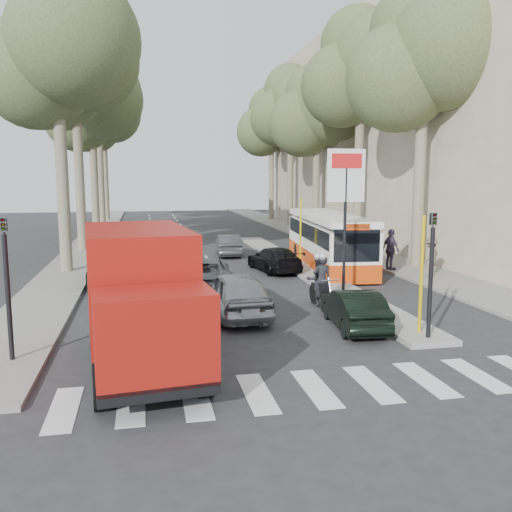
{
  "coord_description": "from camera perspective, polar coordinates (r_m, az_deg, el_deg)",
  "views": [
    {
      "loc": [
        -4.34,
        -14.69,
        4.53
      ],
      "look_at": [
        -0.25,
        5.02,
        1.6
      ],
      "focal_mm": 38.0,
      "sensor_mm": 36.0,
      "label": 1
    }
  ],
  "objects": [
    {
      "name": "tree_l_e",
      "position": [
        59.24,
        -15.65,
        13.99
      ],
      "size": [
        7.4,
        7.2,
        14.49
      ],
      "color": "#6B604C",
      "rests_on": "ground"
    },
    {
      "name": "tree_r_e",
      "position": [
        58.7,
        1.75,
        14.01
      ],
      "size": [
        7.4,
        7.2,
        14.1
      ],
      "color": "#6B604C",
      "rests_on": "ground"
    },
    {
      "name": "city_bus",
      "position": [
        27.76,
        7.58,
        1.8
      ],
      "size": [
        3.28,
        10.47,
        2.71
      ],
      "rotation": [
        0.0,
        0.0,
        -0.1
      ],
      "color": "#D5400B",
      "rests_on": "ground"
    },
    {
      "name": "tree_l_a",
      "position": [
        27.66,
        -20.04,
        20.02
      ],
      "size": [
        7.4,
        7.2,
        14.1
      ],
      "color": "#6B604C",
      "rests_on": "ground"
    },
    {
      "name": "tree_r_d",
      "position": [
        51.05,
        3.81,
        15.63
      ],
      "size": [
        7.4,
        7.2,
        14.88
      ],
      "color": "#6B604C",
      "rests_on": "ground"
    },
    {
      "name": "traffic_light_left",
      "position": [
        14.22,
        -24.83,
        -0.76
      ],
      "size": [
        0.16,
        0.41,
        3.6
      ],
      "color": "black",
      "rests_on": "ground"
    },
    {
      "name": "tree_l_b",
      "position": [
        35.6,
        -18.35,
        18.47
      ],
      "size": [
        7.4,
        7.2,
        14.88
      ],
      "color": "#6B604C",
      "rests_on": "ground"
    },
    {
      "name": "red_truck",
      "position": [
        13.2,
        -12.06,
        -4.08
      ],
      "size": [
        2.95,
        6.4,
        3.3
      ],
      "rotation": [
        0.0,
        0.0,
        0.1
      ],
      "color": "black",
      "rests_on": "ground"
    },
    {
      "name": "queue_car_c",
      "position": [
        27.99,
        -9.45,
        0.13
      ],
      "size": [
        1.67,
        3.69,
        1.23
      ],
      "primitive_type": "imported",
      "rotation": [
        0.0,
        0.0,
        3.08
      ],
      "color": "#9E9FA5",
      "rests_on": "ground"
    },
    {
      "name": "tree_l_d",
      "position": [
        51.44,
        -16.19,
        16.05
      ],
      "size": [
        7.4,
        7.2,
        15.66
      ],
      "color": "#6B604C",
      "rests_on": "ground"
    },
    {
      "name": "traffic_light_island",
      "position": [
        15.36,
        18.02,
        0.22
      ],
      "size": [
        0.16,
        0.41,
        3.6
      ],
      "color": "black",
      "rests_on": "ground"
    },
    {
      "name": "queue_car_e",
      "position": [
        24.05,
        -15.04,
        -1.24
      ],
      "size": [
        2.0,
        4.67,
        1.34
      ],
      "primitive_type": "imported",
      "rotation": [
        0.0,
        0.0,
        3.17
      ],
      "color": "black",
      "rests_on": "ground"
    },
    {
      "name": "pedestrian_near",
      "position": [
        26.7,
        14.0,
        0.67
      ],
      "size": [
        0.79,
        1.25,
        1.97
      ],
      "primitive_type": "imported",
      "rotation": [
        0.0,
        0.0,
        1.78
      ],
      "color": "#44324C",
      "rests_on": "sidewalk_right"
    },
    {
      "name": "ground",
      "position": [
        15.98,
        4.59,
        -8.22
      ],
      "size": [
        120.0,
        120.0,
        0.0
      ],
      "primitive_type": "plane",
      "color": "#28282B",
      "rests_on": "ground"
    },
    {
      "name": "dark_hatchback",
      "position": [
        16.7,
        10.26,
        -5.47
      ],
      "size": [
        1.61,
        3.74,
        1.2
      ],
      "primitive_type": "imported",
      "rotation": [
        0.0,
        0.0,
        3.05
      ],
      "color": "black",
      "rests_on": "ground"
    },
    {
      "name": "building_far",
      "position": [
        52.7,
        10.65,
        11.92
      ],
      "size": [
        11.0,
        20.0,
        16.0
      ],
      "primitive_type": "cube",
      "color": "#B7A88E",
      "rests_on": "ground"
    },
    {
      "name": "pedestrian_far",
      "position": [
        25.53,
        17.93,
        -0.08
      ],
      "size": [
        1.2,
        1.1,
        1.76
      ],
      "primitive_type": "imported",
      "rotation": [
        0.0,
        0.0,
        3.81
      ],
      "color": "brown",
      "rests_on": "sidewalk_right"
    },
    {
      "name": "tree_r_c",
      "position": [
        43.25,
        6.59,
        15.09
      ],
      "size": [
        7.4,
        7.2,
        13.32
      ],
      "color": "#6B604C",
      "rests_on": "ground"
    },
    {
      "name": "median_left",
      "position": [
        43.08,
        -16.55,
        1.99
      ],
      "size": [
        2.4,
        64.0,
        0.12
      ],
      "primitive_type": "cube",
      "color": "gray",
      "rests_on": "ground"
    },
    {
      "name": "queue_car_a",
      "position": [
        22.08,
        -5.45,
        -1.86
      ],
      "size": [
        2.46,
        4.84,
        1.31
      ],
      "primitive_type": "imported",
      "rotation": [
        0.0,
        0.0,
        3.08
      ],
      "color": "#4F5257",
      "rests_on": "ground"
    },
    {
      "name": "sidewalk_right",
      "position": [
        41.99,
        6.3,
        2.12
      ],
      "size": [
        3.2,
        70.0,
        0.12
      ],
      "primitive_type": "cube",
      "color": "gray",
      "rests_on": "ground"
    },
    {
      "name": "tree_r_b",
      "position": [
        36.16,
        11.17,
        19.11
      ],
      "size": [
        7.4,
        7.2,
        15.27
      ],
      "color": "#6B604C",
      "rests_on": "ground"
    },
    {
      "name": "tree_l_c",
      "position": [
        43.29,
        -16.78,
        15.25
      ],
      "size": [
        7.4,
        7.2,
        13.71
      ],
      "color": "#6B604C",
      "rests_on": "ground"
    },
    {
      "name": "tree_r_a",
      "position": [
        28.83,
        17.46,
        19.63
      ],
      "size": [
        7.4,
        7.2,
        14.1
      ],
      "color": "#6B604C",
      "rests_on": "ground"
    },
    {
      "name": "silver_hatchback",
      "position": [
        17.81,
        -2.15,
        -3.98
      ],
      "size": [
        1.96,
        4.48,
        1.5
      ],
      "primitive_type": "imported",
      "rotation": [
        0.0,
        0.0,
        3.19
      ],
      "color": "#A7A8AF",
      "rests_on": "ground"
    },
    {
      "name": "queue_car_d",
      "position": [
        31.61,
        -2.93,
        1.14
      ],
      "size": [
        1.55,
        3.77,
        1.22
      ],
      "primitive_type": "imported",
      "rotation": [
        0.0,
        0.0,
        3.07
      ],
      "color": "#4A4D51",
      "rests_on": "ground"
    },
    {
      "name": "billboard",
      "position": [
        21.12,
        9.4,
        5.93
      ],
      "size": [
        1.5,
        12.1,
        5.6
      ],
      "color": "yellow",
      "rests_on": "ground"
    },
    {
      "name": "queue_car_b",
      "position": [
        26.25,
        1.94,
        -0.34
      ],
      "size": [
        2.2,
        4.29,
        1.19
      ],
      "primitive_type": "imported",
      "rotation": [
        0.0,
        0.0,
        3.28
      ],
      "color": "black",
      "rests_on": "ground"
    },
    {
      "name": "motorcycle",
      "position": [
        19.27,
        6.74,
        -2.67
      ],
      "size": [
        0.85,
        2.3,
        1.96
      ],
      "rotation": [
        0.0,
        0.0,
        0.05
      ],
      "color": "black",
      "rests_on": "ground"
    },
    {
      "name": "traffic_island",
      "position": [
        27.16,
        4.67,
        -1.17
      ],
      "size": [
        1.5,
        26.0,
        0.16
      ],
      "primitive_type": "cube",
      "color": "gray",
      "rests_on": "ground"
    }
  ]
}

